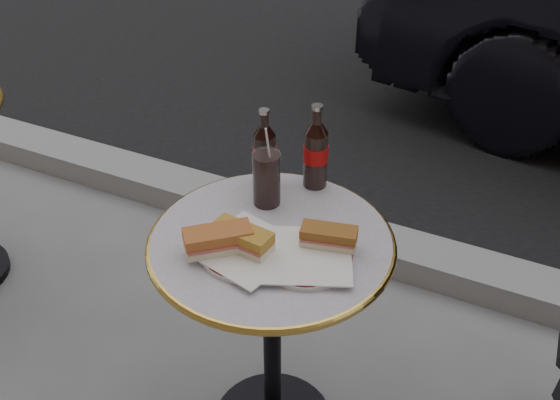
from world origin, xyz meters
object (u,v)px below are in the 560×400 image
at_px(plate_left, 247,251).
at_px(cola_bottle_right, 316,146).
at_px(cola_bottle_left, 265,147).
at_px(cola_glass, 267,178).
at_px(plate_right, 306,258).
at_px(bistro_table, 272,342).

xyz_separation_m(plate_left, cola_bottle_right, (0.03, 0.34, 0.12)).
xyz_separation_m(plate_left, cola_bottle_left, (-0.10, 0.29, 0.11)).
relative_size(plate_left, cola_glass, 1.48).
bearing_deg(cola_bottle_right, cola_glass, -120.90).
xyz_separation_m(plate_right, cola_bottle_left, (-0.24, 0.25, 0.11)).
distance_m(plate_right, cola_glass, 0.26).
height_order(plate_left, cola_glass, cola_glass).
relative_size(bistro_table, plate_right, 3.21).
xyz_separation_m(bistro_table, cola_bottle_right, (0.00, 0.27, 0.49)).
relative_size(bistro_table, plate_left, 3.23).
height_order(bistro_table, cola_glass, cola_glass).
distance_m(cola_bottle_right, cola_glass, 0.16).
relative_size(cola_bottle_left, cola_glass, 1.49).
distance_m(bistro_table, cola_bottle_left, 0.54).
xyz_separation_m(cola_bottle_left, cola_bottle_right, (0.13, 0.05, 0.01)).
bearing_deg(plate_right, cola_bottle_left, 133.10).
relative_size(plate_right, cola_bottle_left, 1.00).
xyz_separation_m(plate_left, plate_right, (0.14, 0.04, 0.00)).
bearing_deg(bistro_table, cola_bottle_left, 120.22).
relative_size(cola_bottle_right, cola_glass, 1.60).
bearing_deg(cola_glass, plate_left, -76.12).
bearing_deg(cola_bottle_right, plate_right, -70.37).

